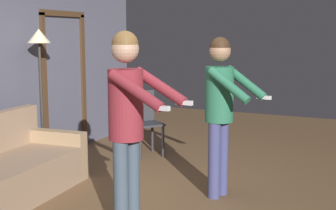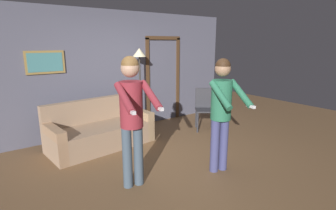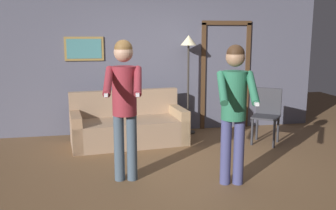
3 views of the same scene
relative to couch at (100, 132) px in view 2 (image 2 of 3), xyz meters
name	(u,v)px [view 2 (image 2 of 3)]	position (x,y,z in m)	size (l,w,h in m)	color
ground_plane	(170,166)	(0.56, -1.47, -0.28)	(12.00, 12.00, 0.00)	brown
back_wall_assembly	(109,72)	(0.57, 0.76, 1.02)	(6.40, 0.10, 2.60)	#555666
couch	(100,132)	(0.00, 0.00, 0.00)	(1.97, 1.03, 0.87)	#9C7D62
torchiere_lamp	(140,64)	(1.15, 0.46, 1.19)	(0.30, 0.30, 1.81)	#332D28
person_standing_left	(132,110)	(-0.19, -1.65, 0.80)	(0.49, 0.72, 1.77)	#415161
person_standing_right	(222,105)	(1.09, -2.03, 0.76)	(0.52, 0.69, 1.71)	#3F4272
dining_chair_distant	(205,106)	(2.32, -0.42, 0.25)	(0.59, 0.59, 0.93)	#2D2D33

